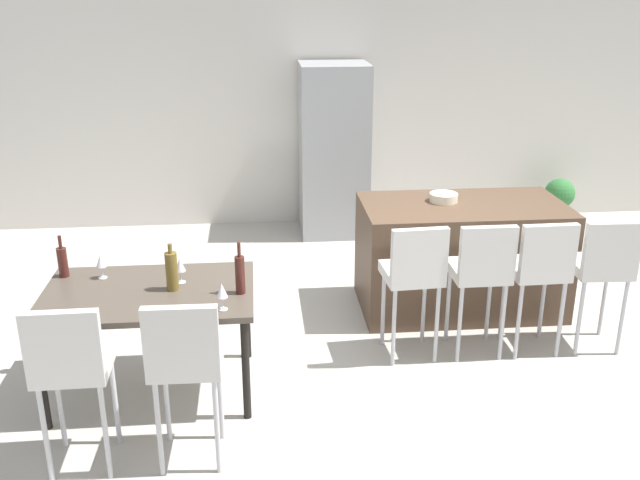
{
  "coord_description": "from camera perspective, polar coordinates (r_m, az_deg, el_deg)",
  "views": [
    {
      "loc": [
        -1.29,
        -4.76,
        2.64
      ],
      "look_at": [
        -0.84,
        0.07,
        0.85
      ],
      "focal_mm": 39.58,
      "sensor_mm": 36.0,
      "label": 1
    }
  ],
  "objects": [
    {
      "name": "wine_glass_left",
      "position": [
        4.77,
        -11.25,
        -2.02
      ],
      "size": [
        0.07,
        0.07,
        0.17
      ],
      "color": "silver",
      "rests_on": "dining_table"
    },
    {
      "name": "bar_chair_left",
      "position": [
        5.07,
        7.62,
        -2.45
      ],
      "size": [
        0.43,
        0.43,
        1.05
      ],
      "color": "beige",
      "rests_on": "ground_plane"
    },
    {
      "name": "bar_chair_middle",
      "position": [
        5.2,
        12.91,
        -2.22
      ],
      "size": [
        0.4,
        0.4,
        1.05
      ],
      "color": "beige",
      "rests_on": "ground_plane"
    },
    {
      "name": "wine_glass_end",
      "position": [
        4.34,
        -7.94,
        -4.11
      ],
      "size": [
        0.07,
        0.07,
        0.17
      ],
      "color": "silver",
      "rests_on": "dining_table"
    },
    {
      "name": "kitchen_island",
      "position": [
        6.05,
        11.28,
        -1.29
      ],
      "size": [
        1.67,
        0.89,
        0.92
      ],
      "primitive_type": "cube",
      "color": "#4C3828",
      "rests_on": "ground_plane"
    },
    {
      "name": "refrigerator",
      "position": [
        7.66,
        1.11,
        7.25
      ],
      "size": [
        0.72,
        0.68,
        1.84
      ],
      "primitive_type": "cube",
      "color": "#939699",
      "rests_on": "ground_plane"
    },
    {
      "name": "dining_chair_near",
      "position": [
        4.11,
        -19.5,
        -9.25
      ],
      "size": [
        0.41,
        0.41,
        1.05
      ],
      "color": "beige",
      "rests_on": "ground_plane"
    },
    {
      "name": "potted_plant",
      "position": [
        8.48,
        18.77,
        3.17
      ],
      "size": [
        0.34,
        0.34,
        0.54
      ],
      "color": "beige",
      "rests_on": "ground_plane"
    },
    {
      "name": "wine_bottle_middle",
      "position": [
        4.67,
        -11.9,
        -2.45
      ],
      "size": [
        0.08,
        0.08,
        0.32
      ],
      "color": "brown",
      "rests_on": "dining_table"
    },
    {
      "name": "bar_chair_right",
      "position": [
        5.35,
        17.36,
        -2.01
      ],
      "size": [
        0.41,
        0.41,
        1.05
      ],
      "color": "beige",
      "rests_on": "ground_plane"
    },
    {
      "name": "wine_bottle_right",
      "position": [
        4.55,
        -6.49,
        -2.74
      ],
      "size": [
        0.06,
        0.06,
        0.35
      ],
      "color": "#471E19",
      "rests_on": "dining_table"
    },
    {
      "name": "back_wall",
      "position": [
        8.05,
        4.07,
        11.68
      ],
      "size": [
        10.0,
        0.12,
        2.9
      ],
      "primitive_type": "cube",
      "color": "beige",
      "rests_on": "ground_plane"
    },
    {
      "name": "dining_table",
      "position": [
        4.77,
        -13.67,
        -4.73
      ],
      "size": [
        1.37,
        0.9,
        0.74
      ],
      "color": "#4C4238",
      "rests_on": "ground_plane"
    },
    {
      "name": "bar_chair_far",
      "position": [
        5.55,
        21.89,
        -1.78
      ],
      "size": [
        0.42,
        0.42,
        1.05
      ],
      "color": "beige",
      "rests_on": "ground_plane"
    },
    {
      "name": "wine_glass_near",
      "position": [
        4.97,
        -17.29,
        -1.63
      ],
      "size": [
        0.07,
        0.07,
        0.17
      ],
      "color": "silver",
      "rests_on": "dining_table"
    },
    {
      "name": "ground_plane",
      "position": [
        5.6,
        8.75,
        -8.16
      ],
      "size": [
        10.0,
        10.0,
        0.0
      ],
      "primitive_type": "plane",
      "color": "#ADA89E"
    },
    {
      "name": "fruit_bowl",
      "position": [
        5.93,
        9.96,
        3.41
      ],
      "size": [
        0.23,
        0.23,
        0.07
      ],
      "primitive_type": "cylinder",
      "color": "beige",
      "rests_on": "kitchen_island"
    },
    {
      "name": "wine_bottle_far",
      "position": [
        5.09,
        -20.09,
        -1.63
      ],
      "size": [
        0.07,
        0.07,
        0.3
      ],
      "color": "#471E19",
      "rests_on": "dining_table"
    },
    {
      "name": "dining_chair_far",
      "position": [
        4.0,
        -10.85,
        -9.23
      ],
      "size": [
        0.41,
        0.41,
        1.05
      ],
      "color": "beige",
      "rests_on": "ground_plane"
    }
  ]
}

